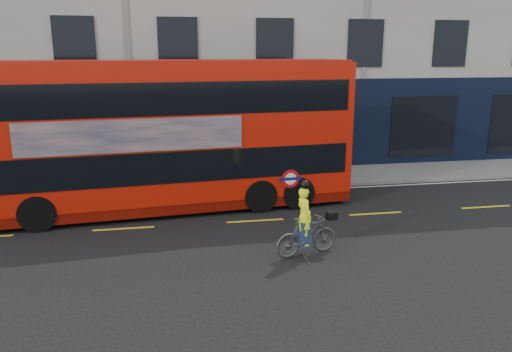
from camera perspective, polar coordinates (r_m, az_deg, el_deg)
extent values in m
plane|color=black|center=(14.11, -15.33, -7.89)|extent=(120.00, 120.00, 0.00)
cube|color=gray|center=(20.26, -13.87, -0.93)|extent=(60.00, 3.00, 0.12)
cube|color=gray|center=(18.81, -14.13, -2.08)|extent=(60.00, 0.12, 0.13)
cube|color=beige|center=(26.20, -14.04, 18.78)|extent=(50.00, 10.00, 15.00)
cube|color=black|center=(21.32, -13.95, 5.13)|extent=(50.00, 0.08, 4.00)
cube|color=silver|center=(18.54, -14.17, -2.51)|extent=(58.00, 0.10, 0.01)
cube|color=red|center=(16.60, -10.25, 5.19)|extent=(12.27, 3.85, 4.33)
cube|color=#620B03|center=(17.11, -9.91, -2.54)|extent=(12.26, 3.80, 0.33)
cube|color=black|center=(16.77, -10.11, 1.95)|extent=(11.79, 3.85, 0.99)
cube|color=black|center=(16.47, -10.42, 9.06)|extent=(11.79, 3.85, 0.99)
cube|color=#A3170B|center=(16.42, -10.59, 12.76)|extent=(12.02, 3.72, 0.09)
cube|color=black|center=(18.34, 9.07, 3.02)|extent=(0.27, 2.46, 0.99)
cube|color=black|center=(18.06, 9.32, 9.52)|extent=(0.27, 2.46, 0.99)
cube|color=tan|center=(15.14, -13.88, 4.48)|extent=(6.56, 0.65, 0.99)
cylinder|color=red|center=(16.38, 3.96, -0.32)|extent=(0.61, 0.08, 0.61)
cylinder|color=white|center=(16.38, 3.97, -0.32)|extent=(0.39, 0.06, 0.39)
cube|color=#0C1459|center=(16.37, 3.98, -0.32)|extent=(0.77, 0.09, 0.10)
cylinder|color=black|center=(17.90, 3.43, -0.88)|extent=(1.35, 2.88, 1.10)
cylinder|color=black|center=(17.53, -0.64, -1.18)|extent=(1.35, 2.88, 1.10)
cylinder|color=black|center=(17.15, -23.18, -2.69)|extent=(1.35, 2.88, 1.10)
imported|color=#494C4E|center=(13.02, 5.82, -6.81)|extent=(1.83, 0.91, 1.06)
imported|color=#E3FF14|center=(12.79, 5.51, -4.57)|extent=(0.48, 0.62, 1.50)
cube|color=black|center=(13.24, 8.64, -4.50)|extent=(0.31, 0.27, 0.21)
cube|color=navy|center=(12.95, 5.46, -6.52)|extent=(0.36, 0.42, 0.66)
sphere|color=black|center=(12.55, 5.60, -1.00)|extent=(0.25, 0.25, 0.25)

